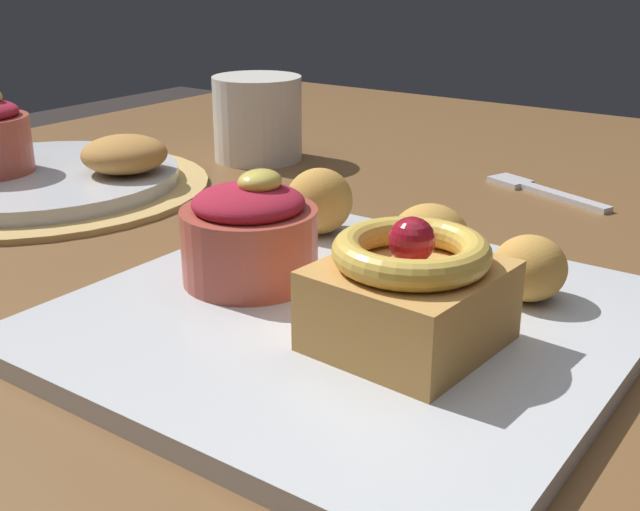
{
  "coord_description": "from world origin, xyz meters",
  "views": [
    {
      "loc": [
        -0.28,
        -0.33,
        0.93
      ],
      "look_at": [
        0.06,
        -0.09,
        0.77
      ],
      "focal_mm": 44.84,
      "sensor_mm": 36.0,
      "label": 1
    }
  ],
  "objects_px": {
    "berry_ramekin": "(250,234)",
    "fritter_front": "(319,201)",
    "fritter_back": "(529,268)",
    "back_plate": "(39,178)",
    "fork": "(539,190)",
    "coffee_mug": "(258,118)",
    "fritter_middle": "(429,238)",
    "front_plate": "(349,320)",
    "cake_slice": "(410,291)",
    "back_pastry": "(124,154)"
  },
  "relations": [
    {
      "from": "fritter_front",
      "to": "cake_slice",
      "type": "bearing_deg",
      "value": -129.82
    },
    {
      "from": "fritter_middle",
      "to": "coffee_mug",
      "type": "distance_m",
      "value": 0.36
    },
    {
      "from": "back_plate",
      "to": "back_pastry",
      "type": "distance_m",
      "value": 0.08
    },
    {
      "from": "fritter_middle",
      "to": "coffee_mug",
      "type": "bearing_deg",
      "value": 56.63
    },
    {
      "from": "berry_ramekin",
      "to": "fritter_front",
      "type": "bearing_deg",
      "value": 10.39
    },
    {
      "from": "cake_slice",
      "to": "fritter_back",
      "type": "distance_m",
      "value": 0.09
    },
    {
      "from": "fritter_back",
      "to": "back_pastry",
      "type": "xyz_separation_m",
      "value": [
        0.05,
        0.39,
        0.0
      ]
    },
    {
      "from": "back_plate",
      "to": "fork",
      "type": "xyz_separation_m",
      "value": [
        0.25,
        -0.36,
        -0.01
      ]
    },
    {
      "from": "fritter_back",
      "to": "coffee_mug",
      "type": "distance_m",
      "value": 0.42
    },
    {
      "from": "fritter_middle",
      "to": "fritter_back",
      "type": "distance_m",
      "value": 0.07
    },
    {
      "from": "cake_slice",
      "to": "back_plate",
      "type": "xyz_separation_m",
      "value": [
        0.09,
        0.43,
        -0.03
      ]
    },
    {
      "from": "front_plate",
      "to": "back_plate",
      "type": "height_order",
      "value": "back_plate"
    },
    {
      "from": "front_plate",
      "to": "back_pastry",
      "type": "xyz_separation_m",
      "value": [
        0.12,
        0.31,
        0.03
      ]
    },
    {
      "from": "cake_slice",
      "to": "berry_ramekin",
      "type": "bearing_deg",
      "value": 81.05
    },
    {
      "from": "back_pastry",
      "to": "coffee_mug",
      "type": "relative_size",
      "value": 0.84
    },
    {
      "from": "cake_slice",
      "to": "back_plate",
      "type": "bearing_deg",
      "value": 77.79
    },
    {
      "from": "cake_slice",
      "to": "fritter_middle",
      "type": "relative_size",
      "value": 1.8
    },
    {
      "from": "back_pastry",
      "to": "coffee_mug",
      "type": "height_order",
      "value": "coffee_mug"
    },
    {
      "from": "fritter_front",
      "to": "fritter_back",
      "type": "bearing_deg",
      "value": -98.73
    },
    {
      "from": "cake_slice",
      "to": "fritter_back",
      "type": "bearing_deg",
      "value": -17.25
    },
    {
      "from": "berry_ramekin",
      "to": "fritter_middle",
      "type": "xyz_separation_m",
      "value": [
        0.08,
        -0.08,
        -0.01
      ]
    },
    {
      "from": "front_plate",
      "to": "berry_ramekin",
      "type": "relative_size",
      "value": 3.59
    },
    {
      "from": "berry_ramekin",
      "to": "fritter_front",
      "type": "distance_m",
      "value": 0.1
    },
    {
      "from": "front_plate",
      "to": "back_pastry",
      "type": "bearing_deg",
      "value": 69.35
    },
    {
      "from": "fritter_front",
      "to": "fritter_middle",
      "type": "distance_m",
      "value": 0.1
    },
    {
      "from": "front_plate",
      "to": "fork",
      "type": "height_order",
      "value": "front_plate"
    },
    {
      "from": "fritter_middle",
      "to": "fritter_back",
      "type": "relative_size",
      "value": 1.18
    },
    {
      "from": "cake_slice",
      "to": "fork",
      "type": "bearing_deg",
      "value": 10.21
    },
    {
      "from": "fork",
      "to": "coffee_mug",
      "type": "height_order",
      "value": "coffee_mug"
    },
    {
      "from": "coffee_mug",
      "to": "berry_ramekin",
      "type": "bearing_deg",
      "value": -141.06
    },
    {
      "from": "fritter_middle",
      "to": "coffee_mug",
      "type": "xyz_separation_m",
      "value": [
        0.2,
        0.3,
        0.01
      ]
    },
    {
      "from": "fritter_front",
      "to": "fritter_middle",
      "type": "relative_size",
      "value": 0.97
    },
    {
      "from": "front_plate",
      "to": "fork",
      "type": "relative_size",
      "value": 2.36
    },
    {
      "from": "fork",
      "to": "coffee_mug",
      "type": "distance_m",
      "value": 0.29
    },
    {
      "from": "cake_slice",
      "to": "fritter_middle",
      "type": "bearing_deg",
      "value": 22.63
    },
    {
      "from": "back_pastry",
      "to": "fork",
      "type": "height_order",
      "value": "back_pastry"
    },
    {
      "from": "fritter_middle",
      "to": "back_pastry",
      "type": "bearing_deg",
      "value": 82.88
    },
    {
      "from": "cake_slice",
      "to": "berry_ramekin",
      "type": "distance_m",
      "value": 0.12
    },
    {
      "from": "berry_ramekin",
      "to": "fork",
      "type": "height_order",
      "value": "berry_ramekin"
    },
    {
      "from": "front_plate",
      "to": "fritter_front",
      "type": "relative_size",
      "value": 5.91
    },
    {
      "from": "fritter_back",
      "to": "back_plate",
      "type": "distance_m",
      "value": 0.45
    },
    {
      "from": "fritter_middle",
      "to": "fork",
      "type": "distance_m",
      "value": 0.25
    },
    {
      "from": "fritter_middle",
      "to": "back_plate",
      "type": "height_order",
      "value": "fritter_middle"
    },
    {
      "from": "cake_slice",
      "to": "fritter_middle",
      "type": "distance_m",
      "value": 0.1
    },
    {
      "from": "fritter_front",
      "to": "berry_ramekin",
      "type": "bearing_deg",
      "value": -169.61
    },
    {
      "from": "front_plate",
      "to": "fritter_middle",
      "type": "height_order",
      "value": "fritter_middle"
    },
    {
      "from": "back_pastry",
      "to": "fritter_back",
      "type": "bearing_deg",
      "value": -96.78
    },
    {
      "from": "coffee_mug",
      "to": "fritter_back",
      "type": "bearing_deg",
      "value": -119.04
    },
    {
      "from": "fork",
      "to": "cake_slice",
      "type": "bearing_deg",
      "value": 121.16
    },
    {
      "from": "front_plate",
      "to": "back_pastry",
      "type": "distance_m",
      "value": 0.34
    }
  ]
}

